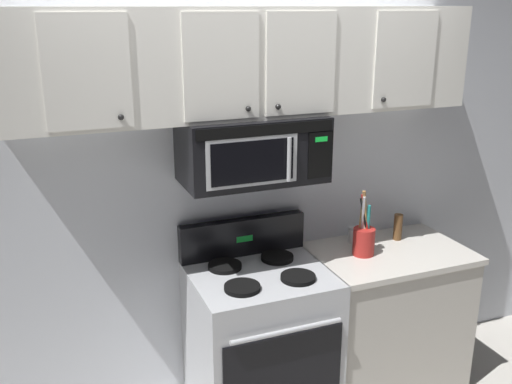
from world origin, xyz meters
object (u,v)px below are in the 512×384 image
Objects in this scene: salt_shaker at (352,235)px; over_range_microwave at (252,149)px; stove_range at (260,342)px; pepper_mill at (398,227)px; utensil_crock_red at (364,237)px.

over_range_microwave is at bearing -173.19° from salt_shaker.
stove_range is 1.12m from pepper_mill.
salt_shaker is (0.69, 0.20, 0.48)m from stove_range.
utensil_crock_red is at bearing 1.26° from stove_range.
stove_range is 0.87m from salt_shaker.
stove_range is at bearing -163.97° from salt_shaker.
stove_range is 2.80× the size of utensil_crock_red.
pepper_mill is at bearing -12.58° from salt_shaker.
salt_shaker is 0.61× the size of pepper_mill.
over_range_microwave reaches higher than stove_range.
salt_shaker is (0.03, 0.18, -0.06)m from utensil_crock_red.
over_range_microwave is 1.90× the size of utensil_crock_red.
salt_shaker is at bearing 16.03° from stove_range.
pepper_mill is (0.98, 0.13, 0.51)m from stove_range.
pepper_mill is at bearing 20.51° from utensil_crock_red.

